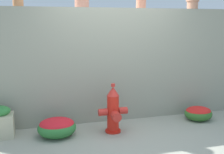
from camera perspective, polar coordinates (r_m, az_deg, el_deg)
name	(u,v)px	position (r m, az deg, el deg)	size (l,w,h in m)	color
ground_plane	(127,137)	(4.71, 3.09, -11.86)	(24.00, 24.00, 0.00)	gray
stone_wall	(112,65)	(5.32, -0.06, 2.42)	(6.23, 0.29, 2.08)	gray
fire_hydrant	(113,111)	(4.77, 0.25, -6.82)	(0.49, 0.39, 0.83)	red
flower_bush_left	(57,127)	(4.75, -10.99, -9.76)	(0.62, 0.56, 0.31)	#2E7234
flower_bush_right	(198,113)	(5.68, 16.93, -6.89)	(0.53, 0.47, 0.26)	#326628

